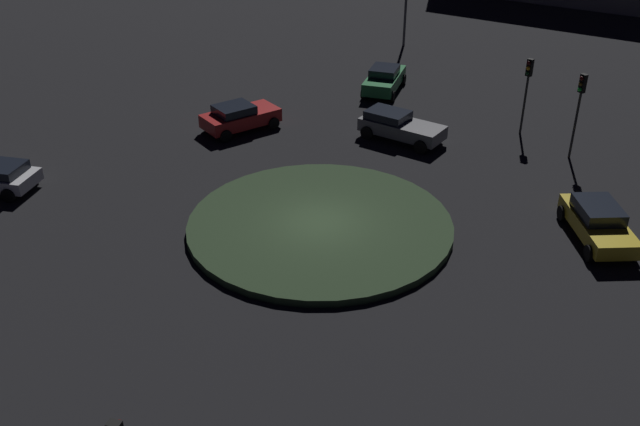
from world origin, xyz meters
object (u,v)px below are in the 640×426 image
at_px(car_yellow, 598,222).
at_px(traffic_light_southwest_near, 527,81).
at_px(car_green, 384,79).
at_px(traffic_light_southwest, 579,99).
at_px(car_grey, 399,126).
at_px(car_red, 239,117).

relative_size(car_yellow, traffic_light_southwest_near, 1.14).
bearing_deg(car_green, car_yellow, -139.70).
xyz_separation_m(traffic_light_southwest, traffic_light_southwest_near, (2.48, -2.44, -0.15)).
distance_m(car_yellow, car_grey, 12.11).
xyz_separation_m(car_grey, car_green, (2.25, -7.03, 0.01)).
relative_size(car_red, traffic_light_southwest, 1.02).
distance_m(car_yellow, car_green, 18.69).
bearing_deg(car_red, car_green, 0.41).
xyz_separation_m(car_grey, traffic_light_southwest, (-8.56, -0.17, 2.28)).
distance_m(car_yellow, traffic_light_southwest_near, 10.90).
distance_m(car_green, traffic_light_southwest, 13.01).
distance_m(car_yellow, car_red, 19.07).
height_order(car_red, traffic_light_southwest, traffic_light_southwest).
bearing_deg(car_grey, car_green, 126.39).
bearing_deg(car_yellow, traffic_light_southwest_near, 179.93).
height_order(car_grey, traffic_light_southwest_near, traffic_light_southwest_near).
xyz_separation_m(car_green, traffic_light_southwest_near, (-8.34, 4.42, 2.12)).
bearing_deg(car_green, traffic_light_southwest_near, -116.54).
bearing_deg(traffic_light_southwest_near, car_grey, -35.83).
bearing_deg(car_red, car_grey, -44.72).
xyz_separation_m(car_red, traffic_light_southwest, (-17.04, -1.28, 2.29)).
height_order(car_red, traffic_light_southwest_near, traffic_light_southwest_near).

